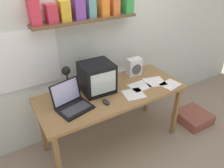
{
  "coord_description": "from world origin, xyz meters",
  "views": [
    {
      "loc": [
        -1.04,
        -1.73,
        2.02
      ],
      "look_at": [
        0.0,
        0.0,
        0.83
      ],
      "focal_mm": 35.0,
      "sensor_mm": 36.0,
      "label": 1
    }
  ],
  "objects_px": {
    "crt_monitor": "(97,77)",
    "open_notebook": "(140,86)",
    "desk_lamp": "(67,78)",
    "loose_paper_near_laptop": "(170,84)",
    "corner_desk": "(112,97)",
    "printed_handout": "(134,94)",
    "laptop": "(71,101)",
    "juice_glass": "(114,76)",
    "floor_cushion": "(193,117)",
    "space_heater": "(134,67)",
    "computer_mouse": "(106,102)",
    "loose_paper_near_monitor": "(155,82)"
  },
  "relations": [
    {
      "from": "juice_glass",
      "to": "floor_cushion",
      "type": "relative_size",
      "value": 0.37
    },
    {
      "from": "computer_mouse",
      "to": "printed_handout",
      "type": "xyz_separation_m",
      "value": [
        0.34,
        -0.01,
        -0.01
      ]
    },
    {
      "from": "juice_glass",
      "to": "corner_desk",
      "type": "bearing_deg",
      "value": -127.33
    },
    {
      "from": "computer_mouse",
      "to": "printed_handout",
      "type": "distance_m",
      "value": 0.34
    },
    {
      "from": "crt_monitor",
      "to": "space_heater",
      "type": "relative_size",
      "value": 1.61
    },
    {
      "from": "desk_lamp",
      "to": "laptop",
      "type": "bearing_deg",
      "value": -82.83
    },
    {
      "from": "crt_monitor",
      "to": "loose_paper_near_laptop",
      "type": "bearing_deg",
      "value": -20.24
    },
    {
      "from": "loose_paper_near_laptop",
      "to": "desk_lamp",
      "type": "bearing_deg",
      "value": 160.03
    },
    {
      "from": "desk_lamp",
      "to": "juice_glass",
      "type": "xyz_separation_m",
      "value": [
        0.58,
        0.01,
        -0.14
      ]
    },
    {
      "from": "laptop",
      "to": "floor_cushion",
      "type": "bearing_deg",
      "value": -21.21
    },
    {
      "from": "crt_monitor",
      "to": "floor_cushion",
      "type": "height_order",
      "value": "crt_monitor"
    },
    {
      "from": "floor_cushion",
      "to": "corner_desk",
      "type": "bearing_deg",
      "value": 167.3
    },
    {
      "from": "open_notebook",
      "to": "loose_paper_near_laptop",
      "type": "height_order",
      "value": "same"
    },
    {
      "from": "space_heater",
      "to": "loose_paper_near_monitor",
      "type": "distance_m",
      "value": 0.31
    },
    {
      "from": "crt_monitor",
      "to": "open_notebook",
      "type": "xyz_separation_m",
      "value": [
        0.46,
        -0.17,
        -0.16
      ]
    },
    {
      "from": "juice_glass",
      "to": "floor_cushion",
      "type": "bearing_deg",
      "value": -24.01
    },
    {
      "from": "laptop",
      "to": "open_notebook",
      "type": "relative_size",
      "value": 1.63
    },
    {
      "from": "desk_lamp",
      "to": "juice_glass",
      "type": "relative_size",
      "value": 2.32
    },
    {
      "from": "open_notebook",
      "to": "loose_paper_near_laptop",
      "type": "relative_size",
      "value": 0.93
    },
    {
      "from": "corner_desk",
      "to": "desk_lamp",
      "type": "distance_m",
      "value": 0.54
    },
    {
      "from": "laptop",
      "to": "floor_cushion",
      "type": "distance_m",
      "value": 1.82
    },
    {
      "from": "corner_desk",
      "to": "printed_handout",
      "type": "height_order",
      "value": "printed_handout"
    },
    {
      "from": "juice_glass",
      "to": "open_notebook",
      "type": "relative_size",
      "value": 0.65
    },
    {
      "from": "laptop",
      "to": "juice_glass",
      "type": "bearing_deg",
      "value": 6.21
    },
    {
      "from": "printed_handout",
      "to": "open_notebook",
      "type": "xyz_separation_m",
      "value": [
        0.15,
        0.1,
        0.0
      ]
    },
    {
      "from": "open_notebook",
      "to": "floor_cushion",
      "type": "relative_size",
      "value": 0.56
    },
    {
      "from": "corner_desk",
      "to": "computer_mouse",
      "type": "height_order",
      "value": "computer_mouse"
    },
    {
      "from": "crt_monitor",
      "to": "desk_lamp",
      "type": "bearing_deg",
      "value": 169.0
    },
    {
      "from": "juice_glass",
      "to": "crt_monitor",
      "type": "bearing_deg",
      "value": -163.27
    },
    {
      "from": "floor_cushion",
      "to": "loose_paper_near_monitor",
      "type": "bearing_deg",
      "value": 162.8
    },
    {
      "from": "loose_paper_near_monitor",
      "to": "floor_cushion",
      "type": "height_order",
      "value": "loose_paper_near_monitor"
    },
    {
      "from": "juice_glass",
      "to": "space_heater",
      "type": "distance_m",
      "value": 0.3
    },
    {
      "from": "corner_desk",
      "to": "desk_lamp",
      "type": "xyz_separation_m",
      "value": [
        -0.43,
        0.18,
        0.27
      ]
    },
    {
      "from": "desk_lamp",
      "to": "computer_mouse",
      "type": "xyz_separation_m",
      "value": [
        0.27,
        -0.33,
        -0.19
      ]
    },
    {
      "from": "desk_lamp",
      "to": "printed_handout",
      "type": "xyz_separation_m",
      "value": [
        0.61,
        -0.34,
        -0.21
      ]
    },
    {
      "from": "loose_paper_near_laptop",
      "to": "space_heater",
      "type": "bearing_deg",
      "value": 118.1
    },
    {
      "from": "laptop",
      "to": "space_heater",
      "type": "relative_size",
      "value": 1.73
    },
    {
      "from": "space_heater",
      "to": "floor_cushion",
      "type": "bearing_deg",
      "value": -29.84
    },
    {
      "from": "corner_desk",
      "to": "laptop",
      "type": "height_order",
      "value": "laptop"
    },
    {
      "from": "computer_mouse",
      "to": "open_notebook",
      "type": "distance_m",
      "value": 0.5
    },
    {
      "from": "juice_glass",
      "to": "computer_mouse",
      "type": "xyz_separation_m",
      "value": [
        -0.31,
        -0.34,
        -0.05
      ]
    },
    {
      "from": "corner_desk",
      "to": "loose_paper_near_monitor",
      "type": "bearing_deg",
      "value": -7.41
    },
    {
      "from": "open_notebook",
      "to": "loose_paper_near_laptop",
      "type": "bearing_deg",
      "value": -24.79
    },
    {
      "from": "laptop",
      "to": "open_notebook",
      "type": "distance_m",
      "value": 0.82
    },
    {
      "from": "printed_handout",
      "to": "juice_glass",
      "type": "bearing_deg",
      "value": 95.15
    },
    {
      "from": "crt_monitor",
      "to": "open_notebook",
      "type": "height_order",
      "value": "crt_monitor"
    },
    {
      "from": "space_heater",
      "to": "printed_handout",
      "type": "distance_m",
      "value": 0.46
    },
    {
      "from": "floor_cushion",
      "to": "computer_mouse",
      "type": "bearing_deg",
      "value": 175.1
    },
    {
      "from": "desk_lamp",
      "to": "loose_paper_near_laptop",
      "type": "bearing_deg",
      "value": 1.41
    },
    {
      "from": "laptop",
      "to": "computer_mouse",
      "type": "distance_m",
      "value": 0.35
    }
  ]
}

